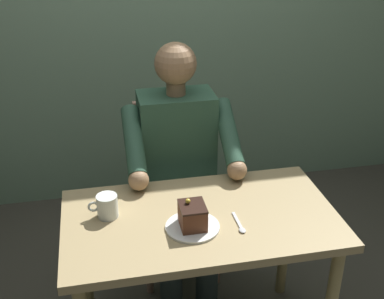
{
  "coord_description": "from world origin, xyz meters",
  "views": [
    {
      "loc": [
        0.37,
        1.61,
        1.83
      ],
      "look_at": [
        0.01,
        -0.1,
        0.95
      ],
      "focal_mm": 46.25,
      "sensor_mm": 36.0,
      "label": 1
    }
  ],
  "objects": [
    {
      "name": "dessert_plate",
      "position": [
        0.05,
        0.07,
        0.71
      ],
      "size": [
        0.21,
        0.21,
        0.01
      ],
      "primitive_type": "cylinder",
      "color": "white",
      "rests_on": "dining_table"
    },
    {
      "name": "seated_person",
      "position": [
        0.0,
        -0.46,
        0.66
      ],
      "size": [
        0.53,
        0.58,
        1.27
      ],
      "color": "#2D513C",
      "rests_on": "ground"
    },
    {
      "name": "dessert_spoon",
      "position": [
        -0.13,
        0.1,
        0.71
      ],
      "size": [
        0.03,
        0.14,
        0.01
      ],
      "color": "silver",
      "rests_on": "dining_table"
    },
    {
      "name": "coffee_cup",
      "position": [
        0.36,
        -0.07,
        0.75
      ],
      "size": [
        0.12,
        0.08,
        0.1
      ],
      "color": "silver",
      "rests_on": "dining_table"
    },
    {
      "name": "dining_table",
      "position": [
        0.0,
        0.0,
        0.61
      ],
      "size": [
        1.1,
        0.62,
        0.7
      ],
      "color": "#A0895E",
      "rests_on": "ground"
    },
    {
      "name": "chair",
      "position": [
        0.0,
        -0.64,
        0.51
      ],
      "size": [
        0.42,
        0.42,
        0.92
      ],
      "color": "tan",
      "rests_on": "ground"
    },
    {
      "name": "cake_slice",
      "position": [
        0.05,
        0.07,
        0.76
      ],
      "size": [
        0.1,
        0.11,
        0.11
      ],
      "color": "brown",
      "rests_on": "dessert_plate"
    }
  ]
}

